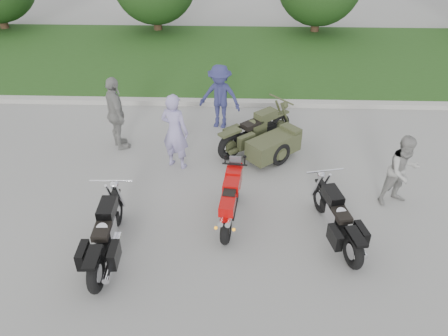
{
  "coord_description": "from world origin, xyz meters",
  "views": [
    {
      "loc": [
        0.64,
        -6.2,
        5.73
      ],
      "look_at": [
        0.39,
        1.27,
        0.8
      ],
      "focal_mm": 35.0,
      "sensor_mm": 36.0,
      "label": 1
    }
  ],
  "objects_px": {
    "person_back": "(116,114)",
    "person_stripe": "(175,132)",
    "person_grey": "(403,171)",
    "sportbike_red": "(230,200)",
    "cruiser_sidecar": "(265,140)",
    "cruiser_left": "(105,238)",
    "person_denim": "(220,97)",
    "cruiser_right": "(338,221)"
  },
  "relations": [
    {
      "from": "cruiser_sidecar",
      "to": "person_grey",
      "type": "bearing_deg",
      "value": 15.32
    },
    {
      "from": "cruiser_right",
      "to": "person_stripe",
      "type": "xyz_separation_m",
      "value": [
        -3.35,
        2.46,
        0.49
      ]
    },
    {
      "from": "cruiser_sidecar",
      "to": "person_back",
      "type": "height_order",
      "value": "person_back"
    },
    {
      "from": "cruiser_left",
      "to": "person_grey",
      "type": "distance_m",
      "value": 5.99
    },
    {
      "from": "cruiser_sidecar",
      "to": "person_stripe",
      "type": "relative_size",
      "value": 1.15
    },
    {
      "from": "cruiser_right",
      "to": "person_grey",
      "type": "height_order",
      "value": "person_grey"
    },
    {
      "from": "cruiser_right",
      "to": "cruiser_sidecar",
      "type": "xyz_separation_m",
      "value": [
        -1.24,
        2.99,
        0.0
      ]
    },
    {
      "from": "person_grey",
      "to": "person_denim",
      "type": "height_order",
      "value": "person_denim"
    },
    {
      "from": "cruiser_sidecar",
      "to": "person_denim",
      "type": "relative_size",
      "value": 1.2
    },
    {
      "from": "person_denim",
      "to": "person_back",
      "type": "distance_m",
      "value": 2.79
    },
    {
      "from": "sportbike_red",
      "to": "person_denim",
      "type": "xyz_separation_m",
      "value": [
        -0.38,
        4.04,
        0.36
      ]
    },
    {
      "from": "person_stripe",
      "to": "person_grey",
      "type": "height_order",
      "value": "person_stripe"
    },
    {
      "from": "cruiser_left",
      "to": "person_stripe",
      "type": "bearing_deg",
      "value": 72.16
    },
    {
      "from": "person_grey",
      "to": "person_denim",
      "type": "relative_size",
      "value": 0.89
    },
    {
      "from": "person_denim",
      "to": "person_back",
      "type": "xyz_separation_m",
      "value": [
        -2.5,
        -1.23,
        0.06
      ]
    },
    {
      "from": "cruiser_left",
      "to": "cruiser_sidecar",
      "type": "height_order",
      "value": "cruiser_sidecar"
    },
    {
      "from": "cruiser_left",
      "to": "cruiser_right",
      "type": "height_order",
      "value": "cruiser_left"
    },
    {
      "from": "person_back",
      "to": "person_stripe",
      "type": "bearing_deg",
      "value": -147.93
    },
    {
      "from": "sportbike_red",
      "to": "cruiser_sidecar",
      "type": "relative_size",
      "value": 0.89
    },
    {
      "from": "cruiser_sidecar",
      "to": "person_back",
      "type": "xyz_separation_m",
      "value": [
        -3.67,
        0.29,
        0.51
      ]
    },
    {
      "from": "sportbike_red",
      "to": "cruiser_sidecar",
      "type": "height_order",
      "value": "cruiser_sidecar"
    },
    {
      "from": "cruiser_left",
      "to": "person_back",
      "type": "xyz_separation_m",
      "value": [
        -0.69,
        3.9,
        0.49
      ]
    },
    {
      "from": "cruiser_sidecar",
      "to": "person_stripe",
      "type": "distance_m",
      "value": 2.23
    },
    {
      "from": "sportbike_red",
      "to": "cruiser_left",
      "type": "bearing_deg",
      "value": -147.27
    },
    {
      "from": "sportbike_red",
      "to": "cruiser_left",
      "type": "height_order",
      "value": "same"
    },
    {
      "from": "cruiser_sidecar",
      "to": "person_denim",
      "type": "bearing_deg",
      "value": 176.12
    },
    {
      "from": "person_denim",
      "to": "person_back",
      "type": "bearing_deg",
      "value": -138.81
    },
    {
      "from": "sportbike_red",
      "to": "person_grey",
      "type": "relative_size",
      "value": 1.2
    },
    {
      "from": "sportbike_red",
      "to": "cruiser_sidecar",
      "type": "distance_m",
      "value": 2.65
    },
    {
      "from": "sportbike_red",
      "to": "cruiser_right",
      "type": "bearing_deg",
      "value": -6.55
    },
    {
      "from": "cruiser_sidecar",
      "to": "person_grey",
      "type": "distance_m",
      "value": 3.27
    },
    {
      "from": "cruiser_left",
      "to": "cruiser_right",
      "type": "xyz_separation_m",
      "value": [
        4.22,
        0.62,
        -0.02
      ]
    },
    {
      "from": "person_stripe",
      "to": "person_grey",
      "type": "xyz_separation_m",
      "value": [
        4.83,
        -1.25,
        -0.14
      ]
    },
    {
      "from": "cruiser_sidecar",
      "to": "person_back",
      "type": "relative_size",
      "value": 1.13
    },
    {
      "from": "sportbike_red",
      "to": "person_denim",
      "type": "bearing_deg",
      "value": 101.6
    },
    {
      "from": "person_grey",
      "to": "person_denim",
      "type": "distance_m",
      "value": 5.1
    },
    {
      "from": "person_grey",
      "to": "person_stripe",
      "type": "bearing_deg",
      "value": 145.4
    },
    {
      "from": "cruiser_left",
      "to": "person_denim",
      "type": "relative_size",
      "value": 1.31
    },
    {
      "from": "cruiser_left",
      "to": "person_stripe",
      "type": "xyz_separation_m",
      "value": [
        0.87,
        3.08,
        0.47
      ]
    },
    {
      "from": "cruiser_right",
      "to": "cruiser_sidecar",
      "type": "height_order",
      "value": "cruiser_sidecar"
    },
    {
      "from": "person_back",
      "to": "person_grey",
      "type": "bearing_deg",
      "value": -138.12
    },
    {
      "from": "sportbike_red",
      "to": "cruiser_left",
      "type": "distance_m",
      "value": 2.44
    }
  ]
}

